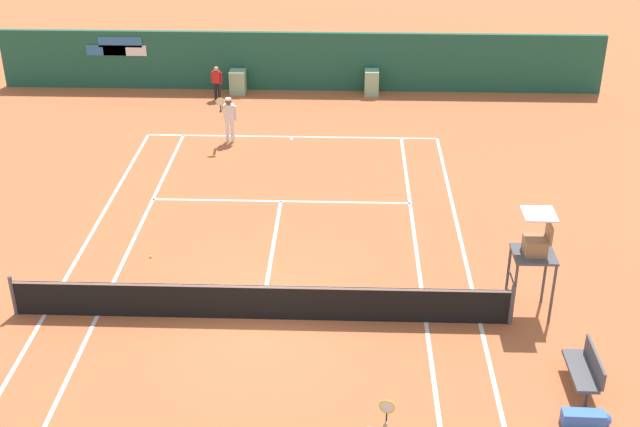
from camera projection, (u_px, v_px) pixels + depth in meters
ground_plane at (263, 306)px, 20.91m from camera, size 80.00×80.00×0.01m
tennis_net at (260, 301)px, 20.17m from camera, size 12.10×0.10×1.07m
sponsor_back_wall at (299, 62)px, 34.92m from camera, size 25.00×1.02×2.44m
umpire_chair at (535, 249)px, 19.88m from camera, size 1.00×1.00×2.72m
player_bench at (586, 368)px, 17.89m from camera, size 0.54×1.45×0.88m
equipment_bag at (588, 419)px, 16.98m from camera, size 1.00×0.32×0.32m
player_on_baseline at (229, 116)px, 29.89m from camera, size 0.63×0.71×1.88m
ball_kid_left_post at (217, 81)px, 34.01m from camera, size 0.46×0.23×1.39m
tennis_ball_by_sideline at (151, 257)px, 22.99m from camera, size 0.07×0.07×0.07m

